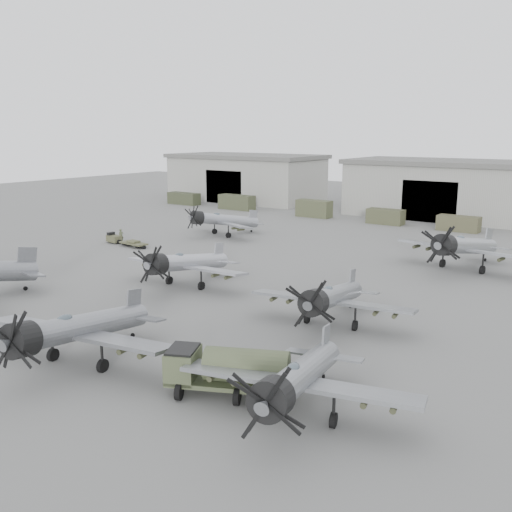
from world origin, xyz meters
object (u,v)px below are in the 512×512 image
at_px(aircraft_far_0, 220,220).
at_px(aircraft_mid_1, 184,263).
at_px(aircraft_near_1, 73,330).
at_px(ground_crew, 121,236).
at_px(fuel_tanker, 229,368).
at_px(aircraft_near_2, 297,379).
at_px(aircraft_mid_2, 331,298).
at_px(tug_trailer, 121,240).
at_px(aircraft_far_1, 463,246).

bearing_deg(aircraft_far_0, aircraft_mid_1, -38.49).
relative_size(aircraft_near_1, ground_crew, 7.56).
relative_size(aircraft_near_1, fuel_tanker, 1.82).
distance_m(aircraft_near_1, aircraft_far_0, 41.56).
bearing_deg(aircraft_near_2, ground_crew, 134.25).
xyz_separation_m(aircraft_near_1, aircraft_mid_1, (-6.43, 16.05, -0.11)).
bearing_deg(aircraft_near_2, fuel_tanker, 161.27).
height_order(aircraft_mid_2, aircraft_far_0, aircraft_mid_2).
distance_m(aircraft_mid_1, ground_crew, 22.38).
xyz_separation_m(aircraft_far_0, tug_trailer, (-5.92, -11.17, -1.55)).
xyz_separation_m(aircraft_near_2, tug_trailer, (-38.50, 23.76, -1.58)).
relative_size(aircraft_near_2, tug_trailer, 1.77).
bearing_deg(aircraft_mid_1, aircraft_near_2, -39.29).
bearing_deg(aircraft_far_0, aircraft_mid_2, -19.22).
xyz_separation_m(aircraft_mid_2, ground_crew, (-34.66, 12.32, -1.25)).
relative_size(aircraft_far_0, fuel_tanker, 1.65).
height_order(aircraft_near_2, aircraft_far_0, aircraft_near_2).
bearing_deg(ground_crew, aircraft_mid_1, -99.14).
bearing_deg(aircraft_mid_2, aircraft_mid_1, 163.59).
distance_m(aircraft_far_0, fuel_tanker, 44.73).
bearing_deg(aircraft_mid_2, aircraft_near_2, -78.09).
distance_m(aircraft_mid_2, fuel_tanker, 12.00).
bearing_deg(aircraft_near_2, aircraft_far_1, 80.01).
bearing_deg(aircraft_mid_1, fuel_tanker, -45.21).
bearing_deg(fuel_tanker, aircraft_mid_1, 113.72).
height_order(aircraft_near_1, aircraft_mid_1, aircraft_near_1).
height_order(aircraft_mid_1, tug_trailer, aircraft_mid_1).
bearing_deg(tug_trailer, ground_crew, 143.21).
bearing_deg(ground_crew, aircraft_near_2, -102.99).
distance_m(aircraft_near_2, fuel_tanker, 4.27).
bearing_deg(tug_trailer, aircraft_far_1, 20.04).
bearing_deg(aircraft_mid_1, aircraft_far_0, 117.75).
xyz_separation_m(fuel_tanker, ground_crew, (-35.31, 24.28, -0.61)).
xyz_separation_m(aircraft_mid_1, aircraft_far_1, (17.56, 19.66, 0.28)).
xyz_separation_m(aircraft_near_2, aircraft_far_0, (-32.58, 34.93, -0.03)).
xyz_separation_m(aircraft_near_2, ground_crew, (-39.51, 24.65, -1.26)).
bearing_deg(fuel_tanker, tug_trailer, 120.84).
xyz_separation_m(aircraft_mid_1, ground_crew, (-19.71, 10.53, -1.29)).
height_order(aircraft_mid_2, ground_crew, aircraft_mid_2).
xyz_separation_m(aircraft_mid_1, tug_trailer, (-18.70, 9.64, -1.62)).
relative_size(aircraft_near_1, aircraft_far_0, 1.10).
distance_m(aircraft_mid_1, fuel_tanker, 20.81).
bearing_deg(aircraft_near_1, aircraft_far_1, 62.97).
bearing_deg(tug_trailer, aircraft_far_0, 66.66).
bearing_deg(aircraft_mid_1, aircraft_mid_2, -10.64).
height_order(aircraft_near_2, aircraft_mid_2, aircraft_near_2).
relative_size(aircraft_far_1, ground_crew, 8.14).
relative_size(aircraft_near_2, aircraft_far_0, 1.03).
bearing_deg(ground_crew, aircraft_near_1, -116.51).
xyz_separation_m(aircraft_far_0, ground_crew, (-6.93, -10.28, -1.22)).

